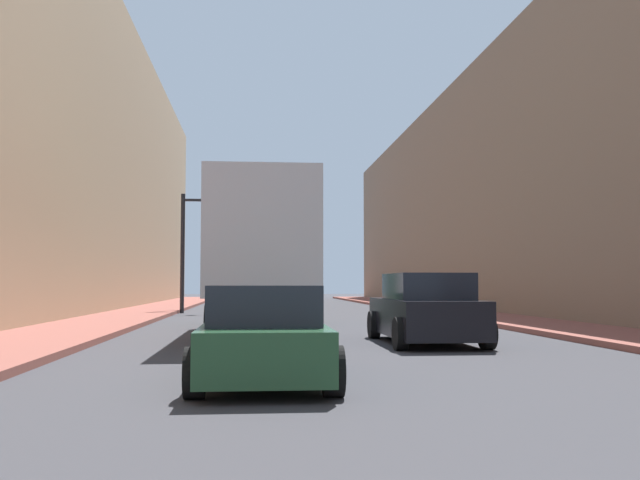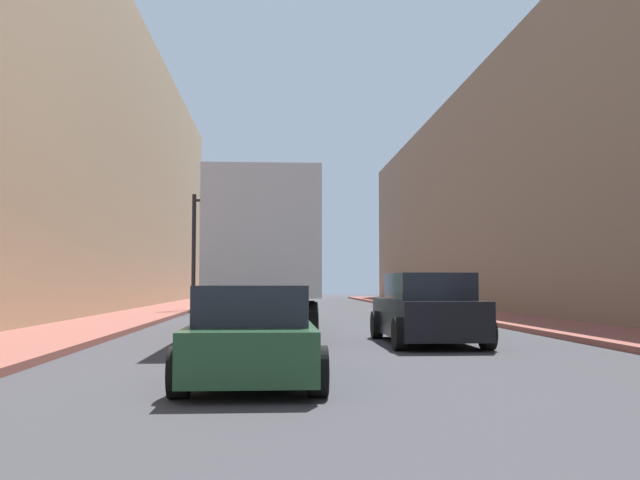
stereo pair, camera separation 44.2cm
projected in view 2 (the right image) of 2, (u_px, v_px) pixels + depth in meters
The scene contains 8 objects.
sidewalk_right at pixel (481, 315), 30.23m from camera, with size 3.12×80.00×0.15m.
sidewalk_left at pixel (137, 316), 29.31m from camera, with size 3.12×80.00×0.15m.
building_right at pixel (583, 172), 30.90m from camera, with size 6.00×80.00×12.49m.
building_left at pixel (29, 127), 29.50m from camera, with size 6.00×80.00×15.79m.
semi_truck at pixel (265, 256), 20.86m from camera, with size 2.56×12.08×3.98m.
sedan_car at pixel (253, 335), 10.36m from camera, with size 1.96×4.39×1.39m.
suv_car at pixel (427, 310), 16.77m from camera, with size 2.14×4.65×1.65m.
traffic_signal_gantry at pixel (220, 231), 34.76m from camera, with size 5.28×0.35×5.78m.
Camera 2 is at (-1.58, 0.13, 1.41)m, focal length 40.00 mm.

